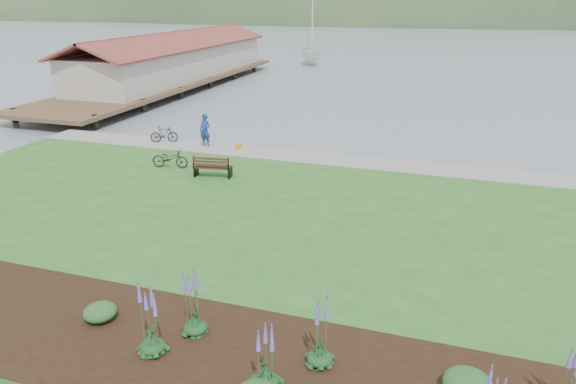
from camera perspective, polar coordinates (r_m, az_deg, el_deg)
name	(u,v)px	position (r m, az deg, el deg)	size (l,w,h in m)	color
ground	(271,212)	(22.02, -1.89, -2.23)	(600.00, 600.00, 0.00)	slate
lawn	(254,226)	(20.23, -3.80, -3.83)	(34.00, 20.00, 0.40)	#265D21
shoreline_path	(314,158)	(28.07, 2.86, 3.84)	(34.00, 2.20, 0.03)	gray
garden_bed	(251,364)	(12.98, -4.11, -18.56)	(24.00, 4.40, 0.04)	black
far_hillside	(504,24)	(189.68, 22.87, 16.80)	(580.00, 80.00, 38.00)	#324E2C
pier_pavilion	(175,60)	(54.10, -12.43, 14.10)	(8.00, 36.00, 5.40)	#4C3826
park_bench	(212,167)	(25.08, -8.42, 2.81)	(1.87, 0.99, 1.11)	black
person	(205,128)	(30.24, -9.21, 7.07)	(0.83, 0.57, 2.28)	navy
bicycle_a	(170,158)	(26.97, -12.97, 3.66)	(1.88, 0.66, 0.98)	black
bicycle_b	(164,134)	(31.84, -13.61, 6.24)	(1.63, 0.47, 0.98)	black
sailboat	(312,65)	(70.80, 2.64, 13.92)	(9.76, 9.94, 25.74)	silver
pannier	(239,146)	(29.74, -5.49, 5.07)	(0.20, 0.31, 0.34)	orange
echium_0	(265,362)	(11.93, -2.56, -18.39)	(0.62, 0.62, 1.82)	#153A1C
echium_1	(320,334)	(12.44, 3.59, -15.47)	(0.62, 0.62, 2.22)	#153A1C
echium_3	(574,380)	(12.68, 29.16, -17.75)	(0.62, 0.62, 2.09)	#153A1C
echium_4	(194,302)	(13.57, -10.46, -11.93)	(0.62, 0.62, 2.29)	#153A1C
echium_5	(150,321)	(13.17, -15.06, -13.66)	(0.62, 0.62, 2.22)	#153A1C
shrub_0	(100,312)	(15.14, -20.15, -12.40)	(0.90, 0.90, 0.45)	#1E4C21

